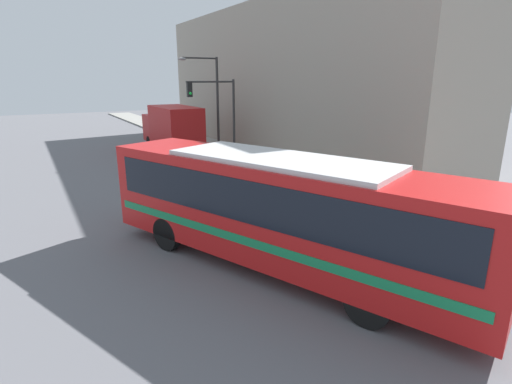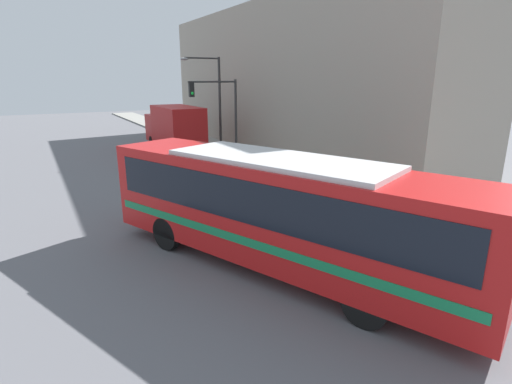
{
  "view_description": "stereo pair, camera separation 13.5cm",
  "coord_description": "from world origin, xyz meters",
  "px_view_note": "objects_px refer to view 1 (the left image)",
  "views": [
    {
      "loc": [
        -6.71,
        -9.78,
        5.31
      ],
      "look_at": [
        0.06,
        2.03,
        1.42
      ],
      "focal_mm": 28.0,
      "sensor_mm": 36.0,
      "label": 1
    },
    {
      "loc": [
        -6.6,
        -9.84,
        5.31
      ],
      "look_at": [
        0.06,
        2.03,
        1.42
      ],
      "focal_mm": 28.0,
      "sensor_mm": 36.0,
      "label": 2
    }
  ],
  "objects_px": {
    "traffic_light_pole": "(218,105)",
    "street_lamp": "(212,96)",
    "fire_hydrant": "(353,195)",
    "city_bus": "(279,206)",
    "delivery_truck": "(172,127)",
    "parking_meter": "(265,154)"
  },
  "relations": [
    {
      "from": "delivery_truck",
      "to": "street_lamp",
      "type": "distance_m",
      "value": 4.01
    },
    {
      "from": "fire_hydrant",
      "to": "parking_meter",
      "type": "height_order",
      "value": "parking_meter"
    },
    {
      "from": "parking_meter",
      "to": "delivery_truck",
      "type": "bearing_deg",
      "value": 104.58
    },
    {
      "from": "fire_hydrant",
      "to": "parking_meter",
      "type": "relative_size",
      "value": 0.52
    },
    {
      "from": "city_bus",
      "to": "fire_hydrant",
      "type": "height_order",
      "value": "city_bus"
    },
    {
      "from": "city_bus",
      "to": "traffic_light_pole",
      "type": "bearing_deg",
      "value": 49.16
    },
    {
      "from": "parking_meter",
      "to": "street_lamp",
      "type": "distance_m",
      "value": 7.55
    },
    {
      "from": "traffic_light_pole",
      "to": "street_lamp",
      "type": "distance_m",
      "value": 2.88
    },
    {
      "from": "delivery_truck",
      "to": "parking_meter",
      "type": "distance_m",
      "value": 9.62
    },
    {
      "from": "fire_hydrant",
      "to": "city_bus",
      "type": "bearing_deg",
      "value": -150.89
    },
    {
      "from": "delivery_truck",
      "to": "city_bus",
      "type": "bearing_deg",
      "value": -100.24
    },
    {
      "from": "city_bus",
      "to": "street_lamp",
      "type": "distance_m",
      "value": 18.75
    },
    {
      "from": "city_bus",
      "to": "fire_hydrant",
      "type": "bearing_deg",
      "value": 6.91
    },
    {
      "from": "delivery_truck",
      "to": "traffic_light_pole",
      "type": "bearing_deg",
      "value": -74.45
    },
    {
      "from": "fire_hydrant",
      "to": "street_lamp",
      "type": "xyz_separation_m",
      "value": [
        -0.17,
        14.31,
        3.63
      ]
    },
    {
      "from": "street_lamp",
      "to": "traffic_light_pole",
      "type": "bearing_deg",
      "value": -106.89
    },
    {
      "from": "city_bus",
      "to": "traffic_light_pole",
      "type": "distance_m",
      "value": 15.88
    },
    {
      "from": "city_bus",
      "to": "traffic_light_pole",
      "type": "height_order",
      "value": "traffic_light_pole"
    },
    {
      "from": "traffic_light_pole",
      "to": "street_lamp",
      "type": "height_order",
      "value": "street_lamp"
    },
    {
      "from": "delivery_truck",
      "to": "traffic_light_pole",
      "type": "distance_m",
      "value": 5.61
    },
    {
      "from": "city_bus",
      "to": "delivery_truck",
      "type": "relative_size",
      "value": 1.53
    },
    {
      "from": "parking_meter",
      "to": "fire_hydrant",
      "type": "bearing_deg",
      "value": -90.0
    }
  ]
}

